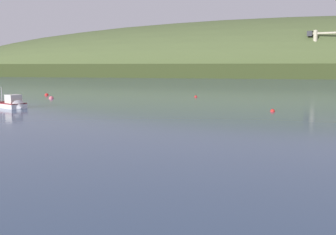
# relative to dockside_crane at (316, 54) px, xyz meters

# --- Properties ---
(far_shoreline_hill) EXTENTS (562.31, 136.46, 58.29)m
(far_shoreline_hill) POSITION_rel_dockside_crane_xyz_m (-0.77, 36.51, -9.35)
(far_shoreline_hill) COLOR #35401E
(far_shoreline_hill) RESTS_ON ground
(dockside_crane) EXTENTS (14.77, 4.61, 19.67)m
(dockside_crane) POSITION_rel_dockside_crane_xyz_m (0.00, 0.00, 0.00)
(dockside_crane) COLOR #4C4C51
(dockside_crane) RESTS_ON ground
(fishing_boat_moored) EXTENTS (5.26, 3.59, 3.11)m
(fishing_boat_moored) POSITION_rel_dockside_crane_xyz_m (-35.39, -146.33, -9.35)
(fishing_boat_moored) COLOR white
(fishing_boat_moored) RESTS_ON ground
(mooring_buoy_foreground) EXTENTS (0.45, 0.45, 0.53)m
(mooring_buoy_foreground) POSITION_rel_dockside_crane_xyz_m (-19.55, -123.21, -9.63)
(mooring_buoy_foreground) COLOR red
(mooring_buoy_foreground) RESTS_ON ground
(mooring_buoy_midchannel) EXTENTS (0.71, 0.71, 0.79)m
(mooring_buoy_midchannel) POSITION_rel_dockside_crane_xyz_m (-39.16, -132.83, -9.63)
(mooring_buoy_midchannel) COLOR #E06675
(mooring_buoy_midchannel) RESTS_ON ground
(mooring_buoy_off_fishing_boat) EXTENTS (0.64, 0.64, 0.72)m
(mooring_buoy_off_fishing_boat) POSITION_rel_dockside_crane_xyz_m (-43.90, -127.05, -9.63)
(mooring_buoy_off_fishing_boat) COLOR red
(mooring_buoy_off_fishing_boat) RESTS_ON ground
(mooring_buoy_far_upstream) EXTENTS (0.50, 0.50, 0.58)m
(mooring_buoy_far_upstream) POSITION_rel_dockside_crane_xyz_m (-6.64, -140.79, -9.63)
(mooring_buoy_far_upstream) COLOR red
(mooring_buoy_far_upstream) RESTS_ON ground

